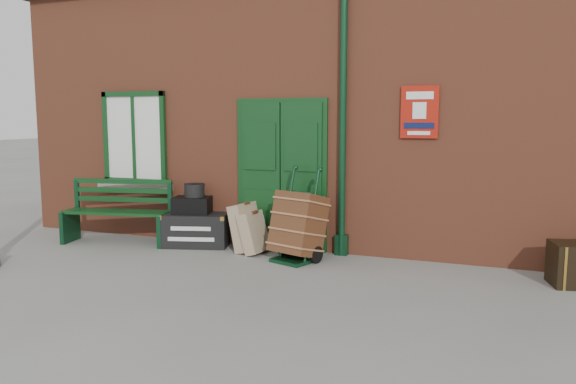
% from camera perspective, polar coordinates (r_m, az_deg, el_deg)
% --- Properties ---
extents(ground, '(80.00, 80.00, 0.00)m').
position_cam_1_polar(ground, '(7.13, -2.83, -8.54)').
color(ground, gray).
rests_on(ground, ground).
extents(station_building, '(10.30, 4.30, 4.36)m').
position_cam_1_polar(station_building, '(10.14, 5.20, 8.58)').
color(station_building, brown).
rests_on(station_building, ground).
extents(bench, '(1.75, 0.83, 1.04)m').
position_cam_1_polar(bench, '(9.29, -16.84, -1.77)').
color(bench, '#0F3816').
rests_on(bench, ground).
extents(houdini_trunk, '(1.13, 0.82, 0.51)m').
position_cam_1_polar(houdini_trunk, '(8.83, -9.38, -3.79)').
color(houdini_trunk, black).
rests_on(houdini_trunk, ground).
extents(strongbox, '(0.65, 0.55, 0.25)m').
position_cam_1_polar(strongbox, '(8.79, -9.71, -1.33)').
color(strongbox, black).
rests_on(strongbox, houdini_trunk).
extents(hatbox, '(0.38, 0.38, 0.20)m').
position_cam_1_polar(hatbox, '(8.76, -9.48, 0.17)').
color(hatbox, black).
rests_on(hatbox, strongbox).
extents(suitcase_back, '(0.40, 0.54, 0.73)m').
position_cam_1_polar(suitcase_back, '(8.37, -4.33, -3.57)').
color(suitcase_back, tan).
rests_on(suitcase_back, ground).
extents(suitcase_front, '(0.39, 0.49, 0.63)m').
position_cam_1_polar(suitcase_front, '(8.22, -3.49, -4.13)').
color(suitcase_front, tan).
rests_on(suitcase_front, ground).
extents(porter_trolley, '(0.80, 0.83, 1.28)m').
position_cam_1_polar(porter_trolley, '(7.77, 1.04, -3.43)').
color(porter_trolley, black).
rests_on(porter_trolley, ground).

